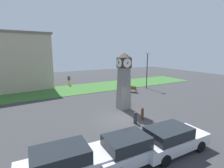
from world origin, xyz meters
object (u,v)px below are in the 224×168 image
(car_by_building, at_px, (171,139))
(street_lamp_far_side, at_px, (147,68))
(clock_tower, at_px, (124,81))
(car_navy_sedan, at_px, (66,164))
(bench, at_px, (132,88))
(pedestrian_near_bench, at_px, (69,79))
(bollard_near_tower, at_px, (135,118))
(bollard_mid_row, at_px, (142,114))
(car_near_tower, at_px, (130,149))

(car_by_building, relative_size, street_lamp_far_side, 0.83)
(clock_tower, bearing_deg, street_lamp_far_side, 37.15)
(clock_tower, relative_size, car_by_building, 1.24)
(car_navy_sedan, xyz_separation_m, street_lamp_far_side, (16.02, 13.43, 2.40))
(bench, height_order, pedestrian_near_bench, pedestrian_near_bench)
(bollard_near_tower, distance_m, bollard_mid_row, 1.04)
(bollard_mid_row, xyz_separation_m, car_navy_sedan, (-7.52, -3.90, 0.29))
(street_lamp_far_side, bearing_deg, pedestrian_near_bench, 140.77)
(car_navy_sedan, xyz_separation_m, car_near_tower, (3.23, -0.37, -0.03))
(street_lamp_far_side, bearing_deg, bollard_mid_row, -131.72)
(bollard_mid_row, height_order, street_lamp_far_side, street_lamp_far_side)
(bollard_near_tower, xyz_separation_m, bollard_mid_row, (0.99, 0.33, 0.05))
(bollard_near_tower, bearing_deg, street_lamp_far_side, 46.12)
(clock_tower, distance_m, street_lamp_far_side, 10.44)
(car_navy_sedan, height_order, pedestrian_near_bench, pedestrian_near_bench)
(car_near_tower, bearing_deg, pedestrian_near_bench, 82.47)
(car_near_tower, relative_size, bench, 2.46)
(bench, bearing_deg, pedestrian_near_bench, 125.44)
(car_navy_sedan, distance_m, pedestrian_near_bench, 22.36)
(bollard_near_tower, distance_m, car_navy_sedan, 7.45)
(bollard_mid_row, height_order, car_near_tower, car_near_tower)
(street_lamp_far_side, bearing_deg, bollard_near_tower, -133.88)
(bollard_mid_row, distance_m, car_navy_sedan, 8.48)
(car_navy_sedan, bearing_deg, pedestrian_near_bench, 74.10)
(clock_tower, height_order, car_near_tower, clock_tower)
(bollard_mid_row, bearing_deg, car_by_building, -108.86)
(clock_tower, distance_m, pedestrian_near_bench, 14.58)
(bollard_near_tower, bearing_deg, car_by_building, -97.67)
(bollard_mid_row, bearing_deg, car_near_tower, -135.15)
(pedestrian_near_bench, bearing_deg, car_navy_sedan, -105.90)
(car_near_tower, distance_m, street_lamp_far_side, 18.97)
(car_by_building, relative_size, bench, 2.73)
(bollard_mid_row, bearing_deg, car_navy_sedan, -152.61)
(car_by_building, height_order, pedestrian_near_bench, pedestrian_near_bench)
(car_navy_sedan, height_order, street_lamp_far_side, street_lamp_far_side)
(pedestrian_near_bench, height_order, street_lamp_far_side, street_lamp_far_side)
(clock_tower, xyz_separation_m, car_navy_sedan, (-7.70, -7.13, -2.00))
(clock_tower, height_order, pedestrian_near_bench, clock_tower)
(car_navy_sedan, relative_size, street_lamp_far_side, 0.84)
(clock_tower, relative_size, bollard_mid_row, 5.38)
(car_near_tower, distance_m, car_by_building, 2.75)
(bollard_mid_row, distance_m, car_by_building, 4.82)
(bollard_mid_row, height_order, pedestrian_near_bench, pedestrian_near_bench)
(bollard_near_tower, height_order, car_near_tower, car_near_tower)
(clock_tower, bearing_deg, bollard_near_tower, -108.13)
(bench, bearing_deg, car_by_building, -116.51)
(clock_tower, xyz_separation_m, street_lamp_far_side, (8.32, 6.30, 0.40))
(bollard_near_tower, height_order, car_navy_sedan, car_navy_sedan)
(bench, xyz_separation_m, street_lamp_far_side, (3.49, 0.92, 2.70))
(car_navy_sedan, distance_m, bench, 17.71)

